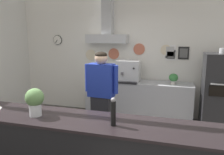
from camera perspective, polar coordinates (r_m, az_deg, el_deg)
back_wall_assembly at (r=5.22m, az=3.17°, el=7.46°), size 5.53×2.94×3.03m
back_prep_counter at (r=5.13m, az=6.72°, el=-5.99°), size 2.37×0.56×0.89m
pizza_oven at (r=4.84m, az=25.86°, el=-3.73°), size 0.63×0.66×1.68m
shop_worker at (r=3.71m, az=-2.73°, el=-5.08°), size 0.58×0.25×1.66m
espresso_machine at (r=4.99m, az=4.30°, el=1.64°), size 0.50×0.47×0.48m
potted_sage at (r=4.90m, az=15.53°, el=-0.15°), size 0.19×0.19×0.23m
potted_rosemary at (r=5.15m, az=-2.45°, el=0.86°), size 0.21×0.21×0.24m
basil_vase at (r=2.62m, az=-19.24°, el=-5.74°), size 0.21×0.21×0.32m
pepper_grinder at (r=2.22m, az=0.31°, el=-8.84°), size 0.05×0.05×0.29m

